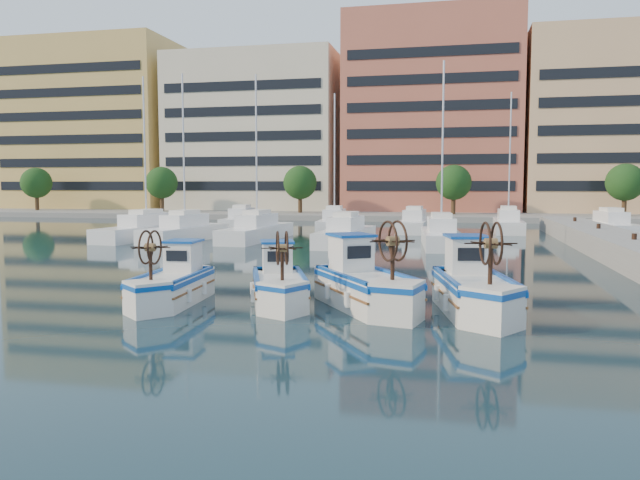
{
  "coord_description": "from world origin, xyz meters",
  "views": [
    {
      "loc": [
        4.5,
        -19.1,
        3.84
      ],
      "look_at": [
        -1.28,
        7.05,
        1.5
      ],
      "focal_mm": 35.0,
      "sensor_mm": 36.0,
      "label": 1
    }
  ],
  "objects_px": {
    "fishing_boat_b": "(279,282)",
    "fishing_boat_d": "(473,286)",
    "fishing_boat_c": "(364,283)",
    "fishing_boat_a": "(173,282)"
  },
  "relations": [
    {
      "from": "fishing_boat_b",
      "to": "fishing_boat_d",
      "type": "distance_m",
      "value": 6.17
    },
    {
      "from": "fishing_boat_c",
      "to": "fishing_boat_d",
      "type": "relative_size",
      "value": 0.99
    },
    {
      "from": "fishing_boat_c",
      "to": "fishing_boat_d",
      "type": "height_order",
      "value": "fishing_boat_d"
    },
    {
      "from": "fishing_boat_a",
      "to": "fishing_boat_c",
      "type": "xyz_separation_m",
      "value": [
        6.23,
        0.59,
        0.09
      ]
    },
    {
      "from": "fishing_boat_a",
      "to": "fishing_boat_b",
      "type": "distance_m",
      "value": 3.47
    },
    {
      "from": "fishing_boat_a",
      "to": "fishing_boat_c",
      "type": "distance_m",
      "value": 6.25
    },
    {
      "from": "fishing_boat_b",
      "to": "fishing_boat_c",
      "type": "height_order",
      "value": "fishing_boat_c"
    },
    {
      "from": "fishing_boat_b",
      "to": "fishing_boat_d",
      "type": "bearing_deg",
      "value": -21.03
    },
    {
      "from": "fishing_boat_a",
      "to": "fishing_boat_d",
      "type": "height_order",
      "value": "fishing_boat_d"
    },
    {
      "from": "fishing_boat_a",
      "to": "fishing_boat_d",
      "type": "bearing_deg",
      "value": -0.66
    }
  ]
}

